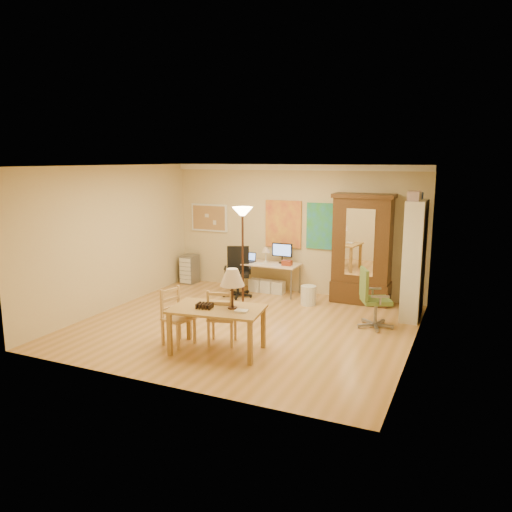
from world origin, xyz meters
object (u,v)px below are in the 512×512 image
at_px(computer_desk, 268,275).
at_px(office_chair_green, 373,312).
at_px(dining_table, 223,300).
at_px(office_chair_black, 238,283).
at_px(armoire, 362,256).
at_px(bookshelf, 414,260).

relative_size(computer_desk, office_chair_green, 1.39).
xyz_separation_m(dining_table, office_chair_black, (-1.15, 2.84, -0.52)).
height_order(dining_table, computer_desk, dining_table).
bearing_deg(computer_desk, dining_table, -78.40).
height_order(armoire, bookshelf, armoire).
bearing_deg(computer_desk, armoire, 2.52).
bearing_deg(dining_table, office_chair_green, 47.86).
relative_size(dining_table, office_chair_black, 1.40).
distance_m(computer_desk, office_chair_black, 0.69).
distance_m(computer_desk, armoire, 2.04).
distance_m(dining_table, computer_desk, 3.44).
xyz_separation_m(office_chair_green, bookshelf, (0.52, 0.82, 0.78)).
relative_size(computer_desk, armoire, 0.66).
bearing_deg(bookshelf, computer_desk, 170.18).
relative_size(dining_table, computer_desk, 1.01).
relative_size(office_chair_black, bookshelf, 0.49).
bearing_deg(bookshelf, armoire, 149.91).
height_order(computer_desk, office_chair_black, computer_desk).
bearing_deg(armoire, dining_table, -110.49).
distance_m(office_chair_green, bookshelf, 1.24).
bearing_deg(computer_desk, bookshelf, -9.82).
height_order(office_chair_black, office_chair_green, office_chair_black).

